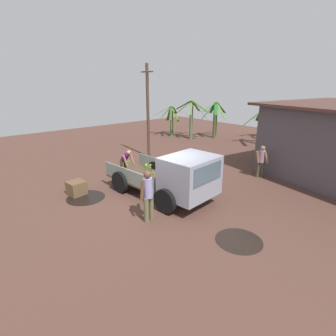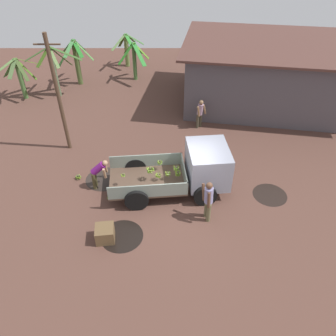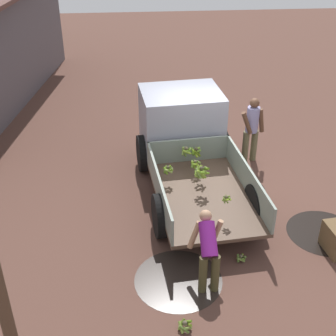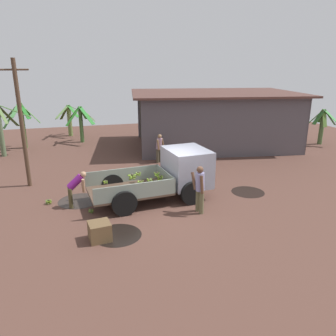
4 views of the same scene
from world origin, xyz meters
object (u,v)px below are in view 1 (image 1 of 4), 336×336
banana_bunch_on_ground_1 (124,166)px  person_worker_loading (126,160)px  person_bystander_near_shed (261,160)px  utility_pole (148,111)px  person_foreground_visitor (148,194)px  banana_bunch_on_ground_0 (118,180)px  wooden_crate_0 (77,188)px  cargo_truck (180,177)px

banana_bunch_on_ground_1 → person_worker_loading: bearing=-25.9°
person_bystander_near_shed → person_worker_loading: bearing=-82.1°
person_worker_loading → person_bystander_near_shed: person_bystander_near_shed is taller
utility_pole → banana_bunch_on_ground_1: 3.64m
person_foreground_visitor → banana_bunch_on_ground_0: 3.97m
person_foreground_visitor → person_bystander_near_shed: 6.48m
banana_bunch_on_ground_0 → wooden_crate_0: (0.15, -2.00, 0.20)m
cargo_truck → person_bystander_near_shed: bearing=77.9°
cargo_truck → banana_bunch_on_ground_0: bearing=-173.9°
cargo_truck → person_foreground_visitor: cargo_truck is taller
cargo_truck → person_bystander_near_shed: 4.79m
wooden_crate_0 → banana_bunch_on_ground_0: bearing=94.2°
person_worker_loading → cargo_truck: bearing=-2.2°
banana_bunch_on_ground_0 → wooden_crate_0: wooden_crate_0 is taller
banana_bunch_on_ground_1 → cargo_truck: bearing=-6.4°
banana_bunch_on_ground_0 → banana_bunch_on_ground_1: (-1.51, 1.24, 0.02)m
person_worker_loading → person_bystander_near_shed: (4.42, 4.71, 0.09)m
person_bystander_near_shed → utility_pole: bearing=-112.6°
person_foreground_visitor → wooden_crate_0: (-3.58, -0.97, -0.68)m
person_worker_loading → wooden_crate_0: (0.62, -2.74, -0.50)m
person_foreground_visitor → wooden_crate_0: size_ratio=2.74×
person_worker_loading → banana_bunch_on_ground_1: size_ratio=5.21×
banana_bunch_on_ground_0 → person_bystander_near_shed: bearing=54.1°
person_worker_loading → banana_bunch_on_ground_0: bearing=-58.8°
cargo_truck → banana_bunch_on_ground_1: 5.02m
utility_pole → person_worker_loading: size_ratio=4.00×
cargo_truck → banana_bunch_on_ground_1: bearing=168.2°
utility_pole → wooden_crate_0: size_ratio=8.45×
person_foreground_visitor → wooden_crate_0: 3.78m
cargo_truck → banana_bunch_on_ground_0: size_ratio=24.07×
person_worker_loading → person_foreground_visitor: bearing=-24.3°
cargo_truck → person_bystander_near_shed: cargo_truck is taller
cargo_truck → utility_pole: size_ratio=0.91×
cargo_truck → wooden_crate_0: bearing=-145.7°
banana_bunch_on_ground_0 → wooden_crate_0: 2.02m
person_bystander_near_shed → banana_bunch_on_ground_1: person_bystander_near_shed is taller
cargo_truck → person_worker_loading: 3.88m
person_foreground_visitor → person_bystander_near_shed: person_foreground_visitor is taller
cargo_truck → banana_bunch_on_ground_0: cargo_truck is taller
person_foreground_visitor → person_bystander_near_shed: (0.22, 6.48, -0.09)m
utility_pole → banana_bunch_on_ground_0: 5.08m
utility_pole → person_foreground_visitor: utility_pole is taller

